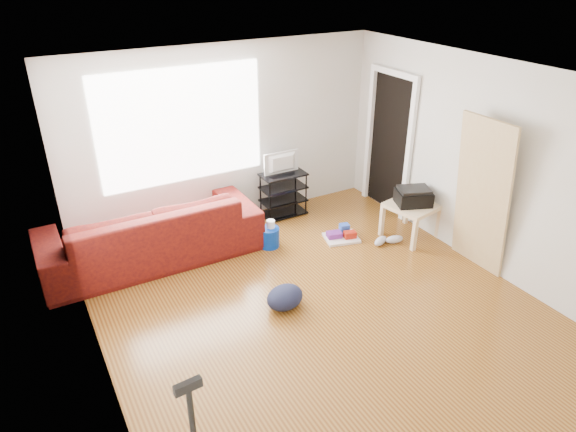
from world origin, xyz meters
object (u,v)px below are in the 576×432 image
sofa (155,258)px  tv_stand (283,194)px  side_table (412,209)px  backpack (285,306)px  cleaning_tray (342,235)px  bucket (269,246)px

sofa → tv_stand: (2.04, 0.27, 0.34)m
side_table → backpack: size_ratio=1.60×
cleaning_tray → backpack: 1.70m
backpack → bucket: bearing=51.2°
tv_stand → side_table: bearing=-49.6°
tv_stand → cleaning_tray: (0.35, -1.03, -0.29)m
cleaning_tray → tv_stand: bearing=108.5°
backpack → cleaning_tray: bearing=15.0°
tv_stand → cleaning_tray: 1.13m
sofa → cleaning_tray: (2.39, -0.76, 0.05)m
tv_stand → cleaning_tray: size_ratio=1.26×
bucket → cleaning_tray: (0.96, -0.31, 0.05)m
side_table → backpack: side_table is taller
bucket → backpack: size_ratio=0.61×
tv_stand → bucket: 1.01m
bucket → backpack: bucket is taller
side_table → backpack: (-2.27, -0.56, -0.41)m
sofa → backpack: (0.97, -1.71, 0.00)m
bucket → tv_stand: bearing=49.9°
bucket → side_table: bearing=-21.0°
side_table → tv_stand: bearing=130.1°
side_table → bucket: size_ratio=2.64×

